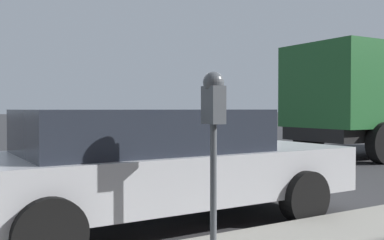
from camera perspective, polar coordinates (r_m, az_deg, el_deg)
ground_plane at (r=6.86m, az=-2.59°, el=-10.14°), size 220.00×220.00×0.00m
parking_meter at (r=4.01m, az=2.73°, el=0.84°), size 0.21×0.19×1.59m
car_silver at (r=5.36m, az=-4.96°, el=-5.43°), size 2.10×4.85×1.37m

